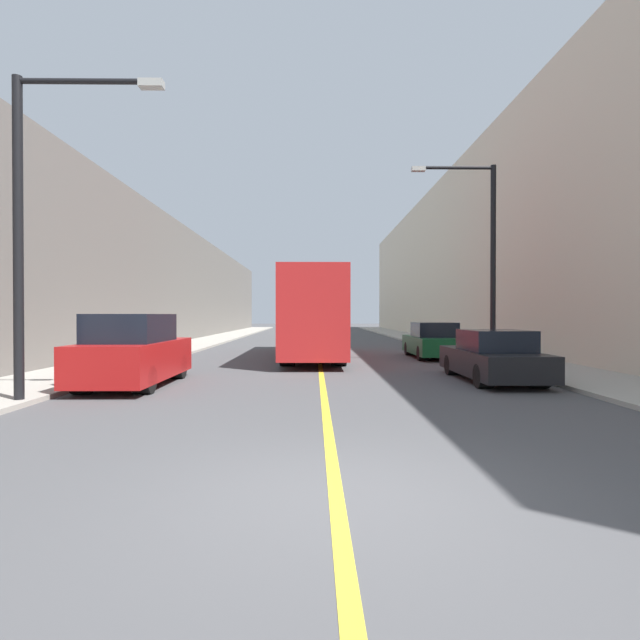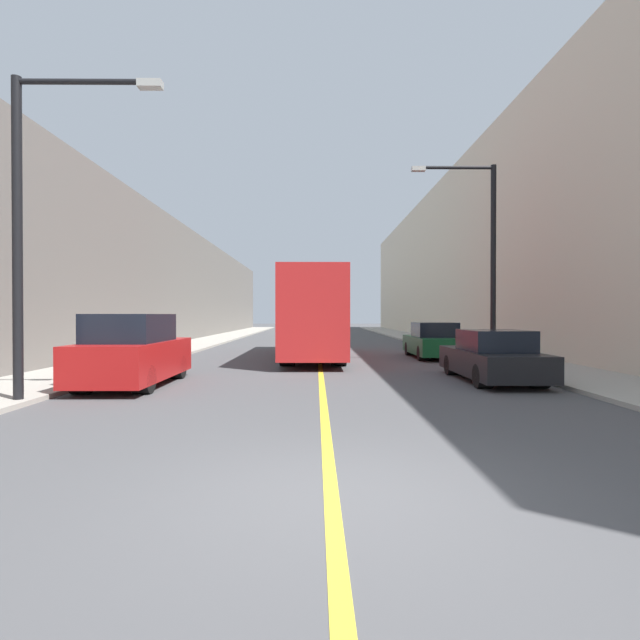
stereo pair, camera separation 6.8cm
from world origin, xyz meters
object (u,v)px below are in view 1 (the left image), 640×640
car_right_mid (433,342)px  street_lamp_left (34,210)px  bus (313,314)px  parked_suv_left (134,353)px  car_right_near (493,358)px  street_lamp_right (485,248)px

car_right_mid → street_lamp_left: 16.03m
bus → parked_suv_left: size_ratio=2.46×
street_lamp_left → car_right_near: bearing=18.2°
car_right_near → car_right_mid: car_right_mid is taller
street_lamp_right → parked_suv_left: bearing=-155.1°
car_right_near → street_lamp_right: size_ratio=0.63×
car_right_mid → street_lamp_right: street_lamp_right is taller
bus → street_lamp_right: bearing=-28.4°
bus → car_right_mid: bus is taller
parked_suv_left → street_lamp_left: size_ratio=0.68×
bus → car_right_mid: (5.22, -0.16, -1.22)m
car_right_near → car_right_mid: size_ratio=1.03×
car_right_near → street_lamp_left: 11.96m
parked_suv_left → car_right_mid: bearing=40.2°
car_right_near → street_lamp_left: bearing=-161.8°
street_lamp_right → bus: bearing=151.6°
bus → car_right_near: bearing=-56.6°
street_lamp_left → car_right_mid: bearing=45.3°
car_right_near → street_lamp_left: street_lamp_left is taller
parked_suv_left → street_lamp_left: street_lamp_left is taller
car_right_mid → street_lamp_left: bearing=-134.7°
parked_suv_left → street_lamp_right: bearing=24.9°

